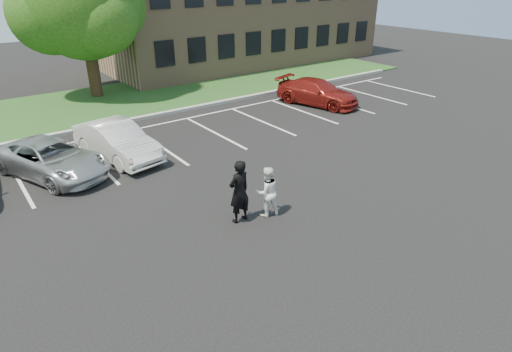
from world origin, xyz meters
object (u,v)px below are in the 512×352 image
(office_building, at_px, (239,8))
(man_black_suit, at_px, (239,192))
(man_white_shirt, at_px, (267,192))
(car_white_sedan, at_px, (117,141))
(car_silver_minivan, at_px, (52,159))
(tree, at_px, (83,1))
(car_red_compact, at_px, (317,92))

(office_building, bearing_deg, man_black_suit, -124.87)
(man_white_shirt, height_order, car_white_sedan, man_white_shirt)
(man_white_shirt, distance_m, car_silver_minivan, 8.35)
(car_white_sedan, bearing_deg, car_silver_minivan, 172.77)
(office_building, bearing_deg, car_silver_minivan, -142.07)
(man_black_suit, height_order, car_white_sedan, man_black_suit)
(tree, height_order, car_white_sedan, tree)
(man_white_shirt, relative_size, car_silver_minivan, 0.34)
(tree, xyz_separation_m, man_white_shirt, (-0.41, -17.15, -4.54))
(tree, height_order, car_silver_minivan, tree)
(man_white_shirt, relative_size, car_white_sedan, 0.36)
(man_black_suit, bearing_deg, man_white_shirt, 160.34)
(man_black_suit, bearing_deg, tree, -100.14)
(car_silver_minivan, xyz_separation_m, car_red_compact, (14.38, 0.92, 0.04))
(car_silver_minivan, bearing_deg, car_white_sedan, -19.17)
(office_building, relative_size, car_white_sedan, 5.01)
(car_white_sedan, bearing_deg, office_building, 31.39)
(man_white_shirt, relative_size, car_red_compact, 0.34)
(car_silver_minivan, xyz_separation_m, car_white_sedan, (2.52, 0.14, 0.08))
(office_building, xyz_separation_m, car_white_sedan, (-15.89, -14.20, -3.42))
(office_building, bearing_deg, man_white_shirt, -122.98)
(man_black_suit, distance_m, car_red_compact, 13.18)
(man_black_suit, distance_m, car_white_sedan, 7.02)
(tree, height_order, car_red_compact, tree)
(tree, bearing_deg, man_black_suit, -94.34)
(office_building, bearing_deg, car_white_sedan, -138.21)
(tree, xyz_separation_m, man_black_suit, (-1.29, -16.93, -4.35))
(tree, bearing_deg, car_red_compact, -44.47)
(office_building, distance_m, man_black_suit, 25.94)
(tree, height_order, man_black_suit, tree)
(car_silver_minivan, relative_size, car_red_compact, 0.99)
(car_red_compact, bearing_deg, car_white_sedan, 167.40)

